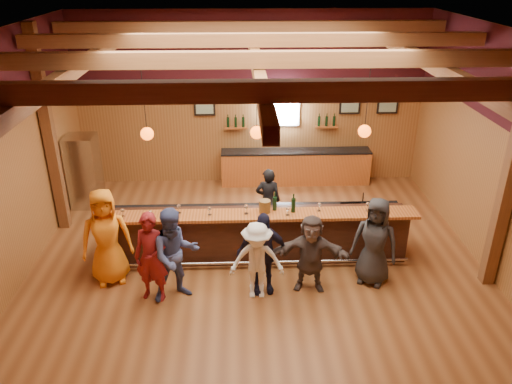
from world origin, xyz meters
TOP-DOWN VIEW (x-y plane):
  - room at (0.00, 0.06)m, footprint 9.04×9.00m
  - bar_counter at (0.02, 0.15)m, footprint 6.30×1.07m
  - back_bar_cabinet at (1.20, 3.72)m, footprint 4.00×0.52m
  - window at (0.80, 3.95)m, footprint 0.95×0.09m
  - framed_pictures at (1.67, 3.94)m, footprint 5.35×0.05m
  - wine_shelves at (0.80, 3.88)m, footprint 3.00×0.18m
  - pendant_lights at (0.00, 0.00)m, footprint 4.24×0.24m
  - stainless_fridge at (-4.10, 2.60)m, footprint 0.70×0.70m
  - customer_orange at (-2.80, -0.68)m, footprint 1.05×0.82m
  - customer_redvest at (-1.90, -1.27)m, footprint 0.71×0.56m
  - customer_denim at (-1.47, -1.26)m, footprint 1.05×0.94m
  - customer_white at (-0.04, -1.29)m, footprint 0.98×0.58m
  - customer_navy at (0.06, -1.11)m, footprint 0.97×0.48m
  - customer_brown at (0.94, -1.08)m, footprint 1.45×0.63m
  - customer_dark at (2.15, -0.90)m, footprint 1.00×0.87m
  - bartender at (0.30, 1.10)m, footprint 0.58×0.40m
  - ice_bucket at (0.16, -0.10)m, footprint 0.22×0.22m
  - bottle_a at (0.36, -0.03)m, footprint 0.08×0.08m
  - bottle_b at (0.71, -0.13)m, footprint 0.08×0.08m
  - glass_a at (-2.58, -0.19)m, footprint 0.07×0.07m
  - glass_b at (-2.04, -0.28)m, footprint 0.07×0.07m
  - glass_c at (-1.51, -0.09)m, footprint 0.08×0.08m
  - glass_d at (-0.91, -0.19)m, footprint 0.08×0.08m
  - glass_e at (-0.21, -0.17)m, footprint 0.09×0.09m
  - glass_f at (0.59, -0.26)m, footprint 0.08×0.08m
  - glass_g at (1.22, -0.10)m, footprint 0.08×0.08m
  - glass_h at (2.16, -0.15)m, footprint 0.08×0.08m

SIDE VIEW (x-z plane):
  - back_bar_cabinet at x=1.20m, z-range 0.00..0.95m
  - bar_counter at x=0.02m, z-range -0.03..1.08m
  - customer_white at x=-0.04m, z-range 0.00..1.50m
  - customer_brown at x=0.94m, z-range 0.00..1.51m
  - bartender at x=0.30m, z-range 0.00..1.51m
  - customer_navy at x=0.06m, z-range 0.00..1.60m
  - customer_redvest at x=-1.90m, z-range 0.00..1.70m
  - customer_dark at x=2.15m, z-range 0.00..1.73m
  - customer_denim at x=-1.47m, z-range 0.00..1.78m
  - stainless_fridge at x=-4.10m, z-range 0.00..1.80m
  - customer_orange at x=-2.80m, z-range 0.00..1.89m
  - glass_b at x=-2.04m, z-range 1.14..1.31m
  - glass_a at x=-2.58m, z-range 1.15..1.31m
  - ice_bucket at x=0.16m, z-range 1.11..1.35m
  - glass_f at x=0.59m, z-range 1.15..1.32m
  - glass_g at x=1.22m, z-range 1.15..1.32m
  - glass_d at x=-0.91m, z-range 1.15..1.33m
  - glass_c at x=-1.51m, z-range 1.15..1.33m
  - glass_h at x=2.16m, z-range 1.15..1.34m
  - glass_e at x=-0.21m, z-range 1.15..1.35m
  - bottle_a at x=0.36m, z-range 1.07..1.44m
  - bottle_b at x=0.71m, z-range 1.07..1.45m
  - wine_shelves at x=0.80m, z-range 1.47..1.77m
  - window at x=0.80m, z-range 1.57..2.52m
  - framed_pictures at x=1.67m, z-range 1.88..2.33m
  - pendant_lights at x=0.00m, z-range 2.02..3.39m
  - room at x=0.00m, z-range 0.95..5.47m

